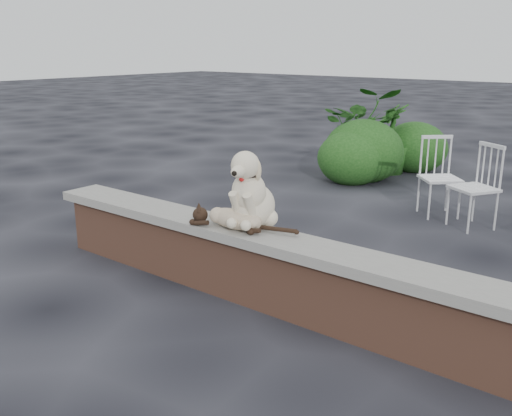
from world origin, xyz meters
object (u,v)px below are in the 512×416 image
Objects in this scene: dog at (253,187)px; chair_b at (474,187)px; potted_plant_b at (391,139)px; chair_a at (440,177)px; potted_plant_a at (362,130)px; cat at (234,218)px.

dog is 0.68× the size of chair_b.
chair_a is at bearing -50.47° from potted_plant_b.
chair_b is at bearing -37.39° from potted_plant_a.
dog is 0.47× the size of potted_plant_a.
chair_a is (0.34, 3.13, -0.43)m from dog.
chair_b is 1.00× the size of chair_a.
chair_b is 0.53m from chair_a.
dog is 5.09m from potted_plant_b.
dog is 3.03m from chair_b.
potted_plant_b is (-1.98, 2.06, 0.08)m from chair_b.
cat is at bearing -74.68° from chair_b.
chair_a is 2.36m from potted_plant_b.
chair_b is at bearing 63.31° from dog.
chair_a reaches higher than cat.
dog is 4.94m from potted_plant_a.
dog is 0.60× the size of cat.
cat is (-0.08, -0.15, -0.23)m from dog.
cat is 0.97× the size of potted_plant_b.
cat is 1.13× the size of chair_a.
dog is 0.29m from cat.
cat is 5.21m from potted_plant_b.
potted_plant_b is at bearing 86.44° from chair_a.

